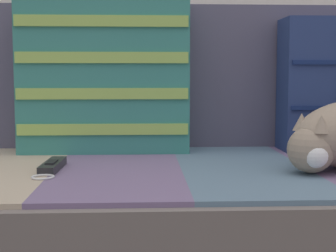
% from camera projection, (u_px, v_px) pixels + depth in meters
% --- Properties ---
extents(couch, '(1.87, 0.85, 0.36)m').
position_uv_depth(couch, '(179.00, 235.00, 1.29)').
color(couch, gray).
rests_on(couch, ground_plane).
extents(sofa_backrest, '(1.83, 0.14, 0.43)m').
position_uv_depth(sofa_backrest, '(171.00, 76.00, 1.60)').
color(sofa_backrest, '#514C60').
rests_on(sofa_backrest, couch).
extents(throw_pillow_striped, '(0.47, 0.14, 0.43)m').
position_uv_depth(throw_pillow_striped, '(104.00, 76.00, 1.45)').
color(throw_pillow_striped, '#337A70').
rests_on(throw_pillow_striped, couch).
extents(game_remote_far, '(0.05, 0.21, 0.02)m').
position_uv_depth(game_remote_far, '(52.00, 166.00, 1.18)').
color(game_remote_far, black).
rests_on(game_remote_far, couch).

